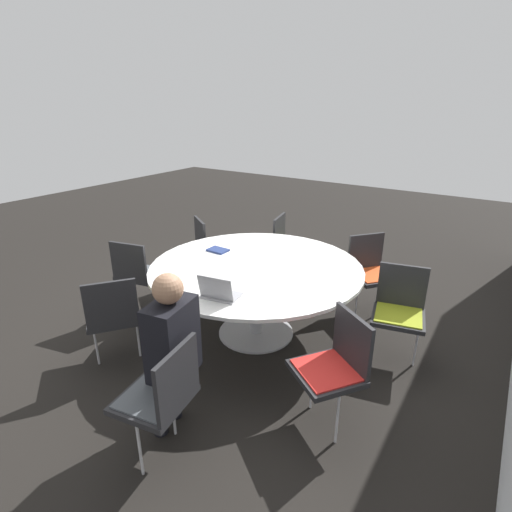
% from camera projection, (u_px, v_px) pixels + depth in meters
% --- Properties ---
extents(ground_plane, '(16.00, 16.00, 0.00)m').
position_uv_depth(ground_plane, '(256.00, 333.00, 4.09)').
color(ground_plane, black).
extents(conference_table, '(2.04, 2.04, 0.75)m').
position_uv_depth(conference_table, '(256.00, 275.00, 3.86)').
color(conference_table, '#B7B7BC').
rests_on(conference_table, ground_plane).
extents(chair_0, '(0.51, 0.49, 0.87)m').
position_uv_depth(chair_0, '(162.00, 392.00, 2.48)').
color(chair_0, '#262628').
rests_on(chair_0, ground_plane).
extents(chair_1, '(0.60, 0.60, 0.87)m').
position_uv_depth(chair_1, '(335.00, 362.00, 2.77)').
color(chair_1, '#262628').
rests_on(chair_1, ground_plane).
extents(chair_2, '(0.51, 0.52, 0.87)m').
position_uv_depth(chair_2, '(399.00, 306.00, 3.52)').
color(chair_2, '#262628').
rests_on(chair_2, ground_plane).
extents(chair_3, '(0.61, 0.60, 0.87)m').
position_uv_depth(chair_3, '(371.00, 268.00, 4.34)').
color(chair_3, '#262628').
rests_on(chair_3, ground_plane).
extents(chair_4, '(0.52, 0.51, 0.87)m').
position_uv_depth(chair_4, '(289.00, 243.00, 5.08)').
color(chair_4, '#262628').
rests_on(chair_4, ground_plane).
extents(chair_5, '(0.59, 0.60, 0.87)m').
position_uv_depth(chair_5, '(211.00, 245.00, 5.02)').
color(chair_5, '#262628').
rests_on(chair_5, ground_plane).
extents(chair_6, '(0.51, 0.52, 0.87)m').
position_uv_depth(chair_6, '(137.00, 270.00, 4.27)').
color(chair_6, '#262628').
rests_on(chair_6, ground_plane).
extents(chair_7, '(0.60, 0.60, 0.87)m').
position_uv_depth(chair_7, '(113.00, 313.00, 3.42)').
color(chair_7, '#262628').
rests_on(chair_7, ground_plane).
extents(person_0, '(0.39, 0.30, 1.22)m').
position_uv_depth(person_0, '(171.00, 343.00, 2.65)').
color(person_0, black).
rests_on(person_0, ground_plane).
extents(laptop, '(0.28, 0.33, 0.21)m').
position_uv_depth(laptop, '(219.00, 292.00, 3.17)').
color(laptop, '#99999E').
rests_on(laptop, conference_table).
extents(spiral_notebook, '(0.16, 0.21, 0.02)m').
position_uv_depth(spiral_notebook, '(218.00, 250.00, 4.19)').
color(spiral_notebook, navy).
rests_on(spiral_notebook, conference_table).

